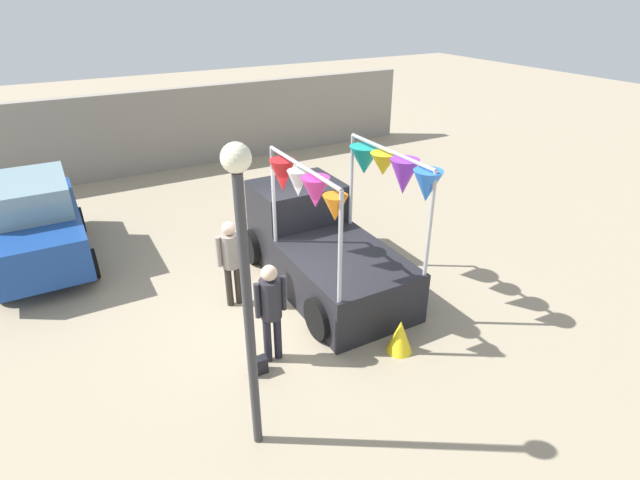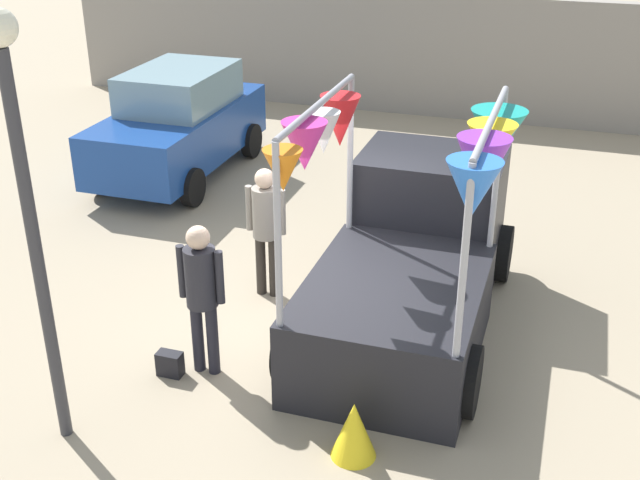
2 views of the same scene
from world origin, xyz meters
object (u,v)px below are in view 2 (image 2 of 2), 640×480
Objects in this scene: parked_car at (179,123)px; person_vendor at (266,220)px; person_customer at (201,286)px; vendor_truck at (415,251)px; folded_kite_bundle_sunflower at (354,430)px; handbag at (170,364)px; street_lamp at (24,182)px.

person_vendor is (3.09, -3.65, 0.11)m from parked_car.
person_customer reaches higher than person_vendor.
folded_kite_bundle_sunflower is (0.02, -2.69, -0.61)m from vendor_truck.
handbag is at bearing 164.20° from folded_kite_bundle_sunflower.
vendor_truck is 2.33× the size of person_vendor.
handbag is (-0.36, -2.03, -0.92)m from person_vendor.
vendor_truck reaches higher than parked_car.
person_customer is at bearing -136.02° from vendor_truck.
person_vendor reaches higher than folded_kite_bundle_sunflower.
street_lamp is at bearing -130.46° from vendor_truck.
street_lamp is (-0.87, -1.42, 1.60)m from person_customer.
handbag is at bearing -150.26° from person_customer.
street_lamp is at bearing -113.11° from handbag.
person_vendor is (-1.90, -0.01, 0.15)m from vendor_truck.
parked_car is 14.29× the size of handbag.
parked_car is at bearing 115.65° from handbag.
person_vendor is 2.26m from handbag.
person_vendor is at bearing 74.87° from street_lamp.
person_vendor is at bearing 79.97° from handbag.
person_vendor is 6.21× the size of handbag.
parked_car is 4.78m from person_vendor.
handbag is at bearing -100.03° from person_vendor.
folded_kite_bundle_sunflower is (1.92, -2.68, -0.76)m from person_vendor.
parked_car is at bearing 107.77° from street_lamp.
street_lamp is at bearing -168.51° from folded_kite_bundle_sunflower.
person_customer is at bearing 58.46° from street_lamp.
parked_car is 2.30× the size of person_vendor.
handbag is 0.47× the size of folded_kite_bundle_sunflower.
folded_kite_bundle_sunflower is (5.01, -6.33, -0.64)m from parked_car.
parked_car is 6.36m from handbag.
street_lamp is (-0.52, -1.22, 2.54)m from handbag.
person_vendor is at bearing 125.69° from folded_kite_bundle_sunflower.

